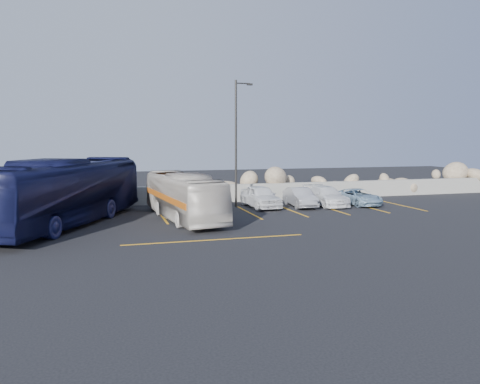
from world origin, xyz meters
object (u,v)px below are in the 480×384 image
object	(u,v)px
vintage_bus	(183,196)
lamppost	(237,140)
car_b	(300,197)
tour_coach	(65,192)
car_c	(326,196)
car_a	(260,196)
car_d	(358,197)

from	to	relation	value
vintage_bus	lamppost	bearing A→B (deg)	34.97
car_b	lamppost	bearing A→B (deg)	168.49
tour_coach	car_c	size ratio (longest dim) A/B	2.83
lamppost	vintage_bus	bearing A→B (deg)	-137.74
tour_coach	car_a	size ratio (longest dim) A/B	2.92
lamppost	vintage_bus	xyz separation A→B (m)	(-4.03, -3.67, -3.04)
car_b	car_a	bearing A→B (deg)	174.46
car_b	car_c	distance (m)	1.91
vintage_bus	car_b	bearing A→B (deg)	10.50
car_a	car_c	xyz separation A→B (m)	(4.44, -0.31, -0.08)
car_a	car_d	xyz separation A→B (m)	(6.58, -0.68, -0.18)
lamppost	tour_coach	distance (m)	11.06
vintage_bus	car_b	world-z (taller)	vintage_bus
lamppost	car_c	xyz separation A→B (m)	(5.81, -0.98, -3.68)
vintage_bus	car_d	distance (m)	12.23
car_a	car_b	xyz separation A→B (m)	(2.53, -0.45, -0.10)
tour_coach	car_d	xyz separation A→B (m)	(17.99, 2.48, -1.16)
vintage_bus	tour_coach	bearing A→B (deg)	174.33
car_a	car_b	bearing A→B (deg)	-13.22
car_a	vintage_bus	bearing A→B (deg)	-154.24
car_c	car_d	bearing A→B (deg)	-9.99
vintage_bus	tour_coach	xyz separation A→B (m)	(-6.00, -0.17, 0.43)
tour_coach	car_d	bearing A→B (deg)	33.56
tour_coach	car_c	xyz separation A→B (m)	(15.85, 2.85, -1.06)
vintage_bus	car_a	distance (m)	6.21
car_b	tour_coach	bearing A→B (deg)	-164.52
lamppost	car_b	distance (m)	5.49
vintage_bus	tour_coach	world-z (taller)	tour_coach
car_a	car_b	distance (m)	2.57
car_a	car_d	size ratio (longest dim) A/B	1.09
tour_coach	car_b	world-z (taller)	tour_coach
vintage_bus	tour_coach	distance (m)	6.02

